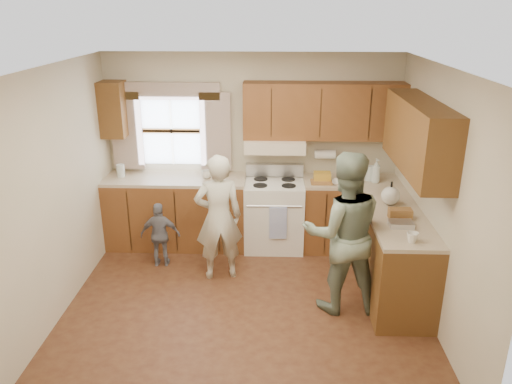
{
  "coord_description": "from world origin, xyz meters",
  "views": [
    {
      "loc": [
        0.28,
        -4.61,
        3.01
      ],
      "look_at": [
        0.1,
        0.4,
        1.15
      ],
      "focal_mm": 35.0,
      "sensor_mm": 36.0,
      "label": 1
    }
  ],
  "objects_px": {
    "child": "(160,235)",
    "woman_left": "(219,218)",
    "stove": "(274,213)",
    "woman_right": "(343,233)"
  },
  "relations": [
    {
      "from": "woman_left",
      "to": "child",
      "type": "distance_m",
      "value": 0.85
    },
    {
      "from": "stove",
      "to": "woman_right",
      "type": "bearing_deg",
      "value": -63.73
    },
    {
      "from": "stove",
      "to": "child",
      "type": "distance_m",
      "value": 1.5
    },
    {
      "from": "stove",
      "to": "child",
      "type": "relative_size",
      "value": 1.31
    },
    {
      "from": "child",
      "to": "woman_left",
      "type": "bearing_deg",
      "value": 160.15
    },
    {
      "from": "woman_left",
      "to": "child",
      "type": "bearing_deg",
      "value": -30.57
    },
    {
      "from": "woman_left",
      "to": "woman_right",
      "type": "height_order",
      "value": "woman_right"
    },
    {
      "from": "stove",
      "to": "child",
      "type": "height_order",
      "value": "stove"
    },
    {
      "from": "woman_left",
      "to": "woman_right",
      "type": "relative_size",
      "value": 0.87
    },
    {
      "from": "stove",
      "to": "woman_right",
      "type": "height_order",
      "value": "woman_right"
    }
  ]
}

